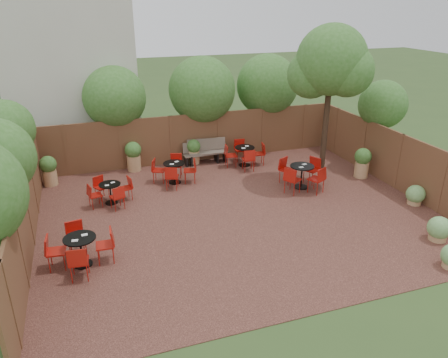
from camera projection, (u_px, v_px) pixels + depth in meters
name	position (u px, v px, depth m)	size (l,w,h in m)	color
ground	(238.00, 213.00, 13.56)	(80.00, 80.00, 0.00)	#354F23
courtyard_paving	(238.00, 212.00, 13.56)	(12.00, 10.00, 0.02)	#341C15
fence_back	(195.00, 138.00, 17.54)	(12.00, 0.08, 2.00)	brown
fence_left	(27.00, 213.00, 11.39)	(0.08, 10.00, 2.00)	brown
fence_right	(399.00, 162.00, 14.96)	(0.08, 10.00, 2.00)	brown
neighbour_building	(69.00, 58.00, 17.65)	(5.00, 4.00, 8.00)	beige
overhang_foliage	(171.00, 107.00, 15.10)	(15.42, 10.84, 2.73)	#326420
courtyard_tree	(331.00, 66.00, 14.35)	(2.60, 2.50, 5.54)	black
park_bench_left	(201.00, 153.00, 17.44)	(1.45, 0.50, 0.88)	brown
park_bench_right	(207.00, 151.00, 17.52)	(1.62, 0.64, 0.98)	brown
bistro_tables	(201.00, 183.00, 14.55)	(9.22, 6.86, 0.96)	black
planters	(187.00, 159.00, 16.30)	(11.70, 4.07, 1.16)	tan
low_shrubs	(434.00, 224.00, 12.19)	(2.29, 3.84, 0.70)	tan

